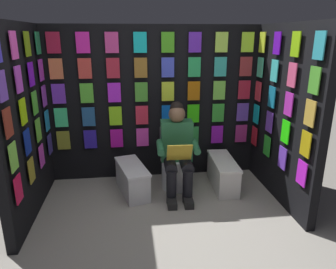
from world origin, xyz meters
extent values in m
plane|color=#9E998E|center=(0.00, 0.00, 0.00)|extent=(30.00, 30.00, 0.00)
cube|color=black|center=(0.00, -1.67, 1.06)|extent=(2.99, 0.10, 2.12)
cube|color=olive|center=(1.26, -1.59, 0.60)|extent=(0.17, 0.01, 0.26)
cube|color=#2C1CB4|center=(0.90, -1.59, 0.60)|extent=(0.17, 0.01, 0.26)
cube|color=#B90FA0|center=(0.54, -1.59, 0.60)|extent=(0.17, 0.01, 0.26)
cube|color=#E83BBC|center=(0.18, -1.59, 0.60)|extent=(0.17, 0.01, 0.26)
cube|color=green|center=(-0.18, -1.59, 0.60)|extent=(0.17, 0.01, 0.26)
cube|color=#288C3B|center=(-0.54, -1.59, 0.60)|extent=(0.17, 0.01, 0.26)
cube|color=purple|center=(-0.90, -1.59, 0.60)|extent=(0.17, 0.01, 0.26)
cube|color=#A6297C|center=(-1.26, -1.59, 0.60)|extent=(0.17, 0.01, 0.26)
cube|color=#3FE688|center=(1.26, -1.59, 0.92)|extent=(0.17, 0.01, 0.26)
cube|color=#205592|center=(0.90, -1.59, 0.92)|extent=(0.17, 0.01, 0.26)
cube|color=#93E81A|center=(0.54, -1.59, 0.92)|extent=(0.17, 0.01, 0.26)
cube|color=#DF2643|center=(0.18, -1.59, 0.92)|extent=(0.17, 0.01, 0.26)
cube|color=blue|center=(-0.18, -1.59, 0.92)|extent=(0.17, 0.01, 0.26)
cube|color=#2DD00B|center=(-0.54, -1.59, 0.92)|extent=(0.17, 0.01, 0.26)
cube|color=green|center=(-0.90, -1.59, 0.92)|extent=(0.17, 0.01, 0.26)
cube|color=#653BAD|center=(-1.26, -1.59, 0.92)|extent=(0.17, 0.01, 0.26)
cube|color=purple|center=(1.26, -1.59, 1.24)|extent=(0.17, 0.01, 0.26)
cube|color=#53BF32|center=(0.90, -1.59, 1.24)|extent=(0.17, 0.01, 0.26)
cube|color=#BB23F0|center=(0.54, -1.59, 1.24)|extent=(0.17, 0.01, 0.26)
cube|color=green|center=(0.18, -1.59, 1.24)|extent=(0.17, 0.01, 0.26)
cube|color=#D3E932|center=(-0.18, -1.59, 1.24)|extent=(0.17, 0.01, 0.26)
cube|color=#B66009|center=(-0.54, -1.59, 1.24)|extent=(0.17, 0.01, 0.26)
cube|color=#77CE44|center=(-0.90, -1.59, 1.24)|extent=(0.17, 0.01, 0.26)
cube|color=#AF1F35|center=(-1.26, -1.59, 1.24)|extent=(0.17, 0.01, 0.26)
cube|color=#E27345|center=(1.26, -1.59, 1.57)|extent=(0.17, 0.01, 0.26)
cube|color=#D23E38|center=(0.90, -1.59, 1.57)|extent=(0.17, 0.01, 0.26)
cube|color=#B22137|center=(0.54, -1.59, 1.57)|extent=(0.17, 0.01, 0.26)
cube|color=olive|center=(0.18, -1.59, 1.57)|extent=(0.17, 0.01, 0.26)
cube|color=blue|center=(-0.18, -1.59, 1.57)|extent=(0.17, 0.01, 0.26)
cube|color=green|center=(-0.54, -1.59, 1.57)|extent=(0.17, 0.01, 0.26)
cube|color=#32B0A3|center=(-0.90, -1.59, 1.57)|extent=(0.17, 0.01, 0.26)
cube|color=#9D2E32|center=(-1.26, -1.59, 1.57)|extent=(0.17, 0.01, 0.26)
cube|color=#AB183B|center=(1.26, -1.59, 1.89)|extent=(0.17, 0.01, 0.26)
cube|color=#E021AB|center=(0.90, -1.59, 1.89)|extent=(0.17, 0.01, 0.26)
cube|color=#C73687|center=(0.54, -1.59, 1.89)|extent=(0.17, 0.01, 0.26)
cube|color=#13BFC6|center=(0.18, -1.59, 1.89)|extent=(0.17, 0.01, 0.26)
cube|color=#42A41D|center=(-0.18, -1.59, 1.89)|extent=(0.17, 0.01, 0.26)
cube|color=#5D24BB|center=(-0.54, -1.59, 1.89)|extent=(0.17, 0.01, 0.26)
cube|color=#B3E84D|center=(-0.90, -1.59, 1.89)|extent=(0.17, 0.01, 0.26)
cube|color=#ACEA33|center=(-1.26, -1.59, 1.89)|extent=(0.17, 0.01, 0.26)
cube|color=black|center=(-1.50, -0.81, 1.06)|extent=(0.10, 1.62, 2.12)
cube|color=red|center=(-1.41, -1.46, 0.60)|extent=(0.01, 0.17, 0.26)
cube|color=green|center=(-1.41, -1.03, 0.60)|extent=(0.01, 0.17, 0.26)
cube|color=#6335BA|center=(-1.41, -0.60, 0.60)|extent=(0.01, 0.17, 0.26)
cube|color=#BD1DD5|center=(-1.41, -0.17, 0.60)|extent=(0.01, 0.17, 0.26)
cube|color=#10B3BD|center=(-1.41, -1.46, 0.92)|extent=(0.01, 0.17, 0.26)
cube|color=purple|center=(-1.41, -1.03, 0.92)|extent=(0.01, 0.17, 0.26)
cube|color=#22EF0E|center=(-1.41, -0.60, 0.92)|extent=(0.01, 0.17, 0.26)
cube|color=#AF9410|center=(-1.41, -0.17, 0.92)|extent=(0.01, 0.17, 0.26)
cube|color=#D33344|center=(-1.41, -1.46, 1.24)|extent=(0.01, 0.17, 0.26)
cube|color=#13698F|center=(-1.41, -1.03, 1.24)|extent=(0.01, 0.17, 0.26)
cube|color=#AE27AB|center=(-1.41, -0.60, 1.24)|extent=(0.01, 0.17, 0.26)
cube|color=gold|center=(-1.41, -0.17, 1.24)|extent=(0.01, 0.17, 0.26)
cube|color=#45C697|center=(-1.41, -1.46, 1.57)|extent=(0.01, 0.17, 0.26)
cube|color=#39BABA|center=(-1.41, -1.03, 1.57)|extent=(0.01, 0.17, 0.26)
cube|color=#D54877|center=(-1.41, -0.60, 1.57)|extent=(0.01, 0.17, 0.26)
cube|color=#46982D|center=(-1.41, -0.17, 1.57)|extent=(0.01, 0.17, 0.26)
cube|color=#C2D82C|center=(-1.41, -1.46, 1.89)|extent=(0.01, 0.17, 0.26)
cube|color=#5A0EB7|center=(-1.41, -1.03, 1.89)|extent=(0.01, 0.17, 0.26)
cube|color=#7AB711|center=(-1.41, -0.60, 1.89)|extent=(0.01, 0.17, 0.26)
cube|color=teal|center=(-1.41, -0.17, 1.89)|extent=(0.01, 0.17, 0.26)
cube|color=black|center=(1.50, -0.81, 1.06)|extent=(0.10, 1.62, 2.12)
cube|color=#EE1549|center=(1.41, -0.17, 0.60)|extent=(0.01, 0.17, 0.26)
cube|color=#A8972C|center=(1.41, -0.60, 0.60)|extent=(0.01, 0.17, 0.26)
cube|color=#DF41D3|center=(1.41, -1.03, 0.60)|extent=(0.01, 0.17, 0.26)
cube|color=#403295|center=(1.41, -1.46, 0.60)|extent=(0.01, 0.17, 0.26)
cube|color=#81D947|center=(1.41, -0.17, 0.92)|extent=(0.01, 0.17, 0.26)
cube|color=#132CA2|center=(1.41, -0.60, 0.92)|extent=(0.01, 0.17, 0.26)
cube|color=#67BD37|center=(1.41, -1.03, 0.92)|extent=(0.01, 0.17, 0.26)
cube|color=#248AD2|center=(1.41, -1.46, 0.92)|extent=(0.01, 0.17, 0.26)
cube|color=maroon|center=(1.41, -0.17, 1.24)|extent=(0.01, 0.17, 0.26)
cube|color=#ABE80E|center=(1.41, -0.60, 1.24)|extent=(0.01, 0.17, 0.26)
cube|color=green|center=(1.41, -1.03, 1.24)|extent=(0.01, 0.17, 0.26)
cube|color=purple|center=(1.41, -1.46, 1.24)|extent=(0.01, 0.17, 0.26)
cube|color=purple|center=(1.41, -0.17, 1.57)|extent=(0.01, 0.17, 0.26)
cube|color=#C042D8|center=(1.41, -0.60, 1.57)|extent=(0.01, 0.17, 0.26)
cube|color=#7714E2|center=(1.41, -1.03, 1.57)|extent=(0.01, 0.17, 0.26)
cube|color=#BA34D8|center=(1.41, -1.46, 1.57)|extent=(0.01, 0.17, 0.26)
cube|color=#ED4DC0|center=(1.41, -0.60, 1.89)|extent=(0.01, 0.17, 0.26)
cube|color=#73A116|center=(1.41, -1.03, 1.89)|extent=(0.01, 0.17, 0.26)
cube|color=#228D52|center=(1.41, -1.46, 1.89)|extent=(0.01, 0.17, 0.26)
cylinder|color=white|center=(-0.24, -1.19, 0.20)|extent=(0.38, 0.38, 0.40)
cylinder|color=white|center=(-0.24, -1.19, 0.41)|extent=(0.41, 0.41, 0.02)
cube|color=white|center=(-0.25, -1.45, 0.58)|extent=(0.39, 0.20, 0.36)
cylinder|color=white|center=(-0.24, -1.36, 0.58)|extent=(0.39, 0.08, 0.39)
cube|color=#286B42|center=(-0.24, -1.16, 0.68)|extent=(0.41, 0.24, 0.52)
sphere|color=brown|center=(-0.24, -1.13, 1.04)|extent=(0.21, 0.21, 0.21)
sphere|color=black|center=(-0.24, -1.16, 1.11)|extent=(0.17, 0.17, 0.17)
cylinder|color=black|center=(-0.33, -0.95, 0.44)|extent=(0.17, 0.41, 0.15)
cylinder|color=black|center=(-0.13, -0.96, 0.44)|extent=(0.17, 0.41, 0.15)
cylinder|color=black|center=(-0.32, -0.77, 0.21)|extent=(0.12, 0.12, 0.42)
cylinder|color=black|center=(-0.12, -0.78, 0.21)|extent=(0.12, 0.12, 0.42)
cube|color=black|center=(-0.32, -0.71, 0.04)|extent=(0.12, 0.26, 0.09)
cube|color=black|center=(-0.12, -0.72, 0.04)|extent=(0.12, 0.26, 0.09)
cylinder|color=#286B42|center=(-0.45, -0.97, 0.66)|extent=(0.10, 0.31, 0.13)
cylinder|color=#286B42|center=(-0.01, -0.98, 0.66)|extent=(0.10, 0.31, 0.13)
cube|color=gold|center=(-0.22, -0.82, 0.64)|extent=(0.30, 0.14, 0.23)
cube|color=white|center=(-0.87, -1.14, 0.18)|extent=(0.31, 0.79, 0.36)
cube|color=white|center=(-0.87, -1.14, 0.37)|extent=(0.32, 0.82, 0.03)
cube|color=silver|center=(0.35, -1.11, 0.18)|extent=(0.44, 0.76, 0.35)
cube|color=white|center=(0.35, -1.11, 0.37)|extent=(0.47, 0.80, 0.03)
camera|label=1|loc=(0.35, 2.66, 1.98)|focal=33.81mm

